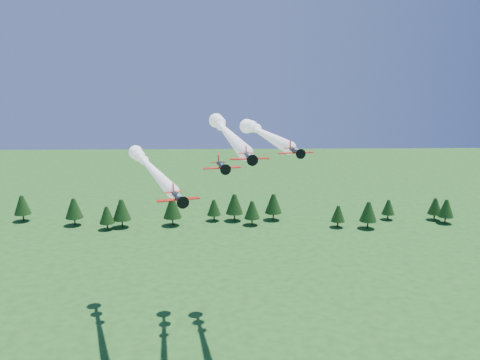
{
  "coord_description": "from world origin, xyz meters",
  "views": [
    {
      "loc": [
        -0.69,
        -94.6,
        63.66
      ],
      "look_at": [
        1.72,
        0.0,
        42.68
      ],
      "focal_mm": 40.0,
      "sensor_mm": 36.0,
      "label": 1
    }
  ],
  "objects_px": {
    "plane_left": "(149,166)",
    "plane_right": "(262,133)",
    "plane_slot": "(222,166)",
    "plane_lead": "(226,131)"
  },
  "relations": [
    {
      "from": "plane_lead",
      "to": "plane_left",
      "type": "height_order",
      "value": "plane_lead"
    },
    {
      "from": "plane_left",
      "to": "plane_right",
      "type": "bearing_deg",
      "value": -18.8
    },
    {
      "from": "plane_lead",
      "to": "plane_slot",
      "type": "height_order",
      "value": "plane_lead"
    },
    {
      "from": "plane_lead",
      "to": "plane_left",
      "type": "bearing_deg",
      "value": 155.6
    },
    {
      "from": "plane_slot",
      "to": "plane_right",
      "type": "bearing_deg",
      "value": 53.79
    },
    {
      "from": "plane_left",
      "to": "plane_right",
      "type": "relative_size",
      "value": 1.17
    },
    {
      "from": "plane_slot",
      "to": "plane_left",
      "type": "bearing_deg",
      "value": 119.63
    },
    {
      "from": "plane_lead",
      "to": "plane_right",
      "type": "relative_size",
      "value": 1.27
    },
    {
      "from": "plane_left",
      "to": "plane_slot",
      "type": "height_order",
      "value": "plane_slot"
    },
    {
      "from": "plane_lead",
      "to": "plane_left",
      "type": "xyz_separation_m",
      "value": [
        -17.91,
        5.74,
        -8.91
      ]
    }
  ]
}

